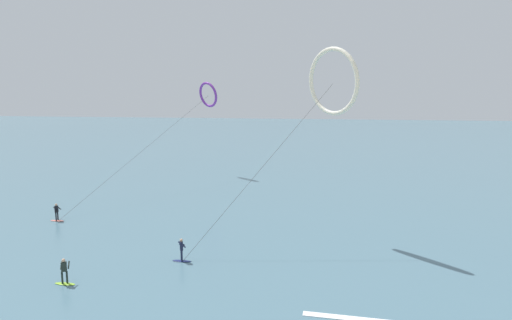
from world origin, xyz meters
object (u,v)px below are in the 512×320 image
Objects in this scene: kite_ivory at (333,82)px; kite_violet at (208,95)px; surfer_lime at (64,273)px; surfer_coral at (57,213)px; surfer_navy at (182,251)px.

kite_ivory is 0.55× the size of kite_violet.
surfer_coral is at bearing -78.58° from surfer_lime.
surfer_navy is at bearing 137.06° from kite_violet.
surfer_lime is 41.16m from kite_violet.
surfer_coral is at bearing -143.97° from surfer_navy.
surfer_coral is 28.30m from kite_ivory.
surfer_lime is 0.11× the size of kite_ivory.
surfer_coral is 30.01m from kite_violet.
kite_violet is (-2.07, 39.57, 11.14)m from surfer_lime.
kite_ivory is (25.54, -0.50, 12.18)m from surfer_coral.
kite_violet is at bearing 164.46° from surfer_coral.
surfer_navy is 0.06× the size of kite_violet.
kite_ivory is (16.34, 12.13, 12.18)m from surfer_lime.
surfer_lime is (9.20, -12.63, 0.00)m from surfer_coral.
kite_ivory reaches higher than surfer_navy.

